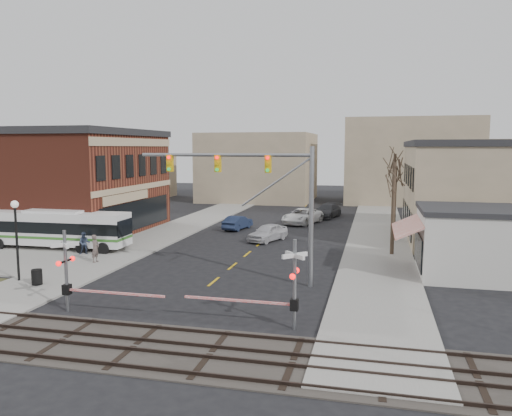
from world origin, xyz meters
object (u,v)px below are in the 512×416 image
Objects in this scene: rr_crossing_east at (285,285)px; street_lamp at (16,224)px; pedestrian_near at (95,248)px; transit_bus at (57,228)px; car_d at (327,211)px; rr_crossing_west at (74,272)px; car_c at (302,216)px; traffic_signal_mast at (262,186)px; trash_bin at (37,277)px; car_a at (268,232)px; pedestrian_far at (84,243)px; car_b at (238,223)px.

rr_crossing_east is 1.18× the size of street_lamp.
rr_crossing_east is at bearing -120.15° from pedestrian_near.
transit_bus reaches higher than car_d.
car_d is at bearing 92.48° from rr_crossing_east.
car_d is 29.73m from pedestrian_near.
rr_crossing_east is at bearing -32.10° from transit_bus.
rr_crossing_west is 31.44m from car_c.
traffic_signal_mast is at bearing 110.50° from rr_crossing_east.
pedestrian_near is at bearing 70.67° from street_lamp.
rr_crossing_east reaches higher than car_d.
street_lamp is at bearing -97.31° from car_c.
car_c is at bearing 77.86° from rr_crossing_west.
pedestrian_near is at bearing -98.84° from car_c.
traffic_signal_mast is 13.95m from trash_bin.
traffic_signal_mast reaches higher than street_lamp.
trash_bin is 0.20× the size of car_a.
street_lamp reaches higher than transit_bus.
street_lamp is (-16.64, 3.76, 1.51)m from rr_crossing_east.
trash_bin is (5.37, -9.55, -1.13)m from transit_bus.
transit_bus is at bearing 57.63° from pedestrian_near.
street_lamp is at bearing -167.35° from traffic_signal_mast.
pedestrian_near is (5.58, -3.72, -0.61)m from transit_bus.
pedestrian_near is (-12.20, 2.14, -4.69)m from traffic_signal_mast.
traffic_signal_mast is at bearing 12.65° from street_lamp.
rr_crossing_west is at bearing -36.07° from trash_bin.
pedestrian_far is at bearing -105.96° from car_c.
rr_crossing_east is (20.36, -12.77, 0.28)m from transit_bus.
car_c is (-1.05, 23.56, -4.97)m from traffic_signal_mast.
car_b is 2.48× the size of pedestrian_far.
car_c is at bearing 29.56° from pedestrian_far.
car_b is (-6.63, 18.36, -5.08)m from traffic_signal_mast.
street_lamp is 0.84× the size of car_c.
pedestrian_far is at bearing 103.92° from trash_bin.
car_b is (5.78, 22.05, 0.12)m from trash_bin.
car_a is 1.05× the size of car_b.
rr_crossing_west reaches higher than pedestrian_near.
rr_crossing_west is at bearing -136.96° from traffic_signal_mast.
rr_crossing_west is at bearing -32.02° from street_lamp.
car_d is at bearing 67.49° from trash_bin.
car_b is at bearing 70.96° from street_lamp.
pedestrian_near is at bearing 170.06° from traffic_signal_mast.
transit_bus is 11.01m from trash_bin.
traffic_signal_mast is 8.30m from rr_crossing_east.
rr_crossing_west is 36.97m from car_d.
street_lamp is 2.87× the size of pedestrian_far.
pedestrian_near is 3.04m from pedestrian_far.
rr_crossing_west is (10.12, -13.01, 0.28)m from transit_bus.
trash_bin is 35.13m from car_d.
transit_bus is 13.18× the size of trash_bin.
rr_crossing_east is at bearing 120.59° from car_b.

